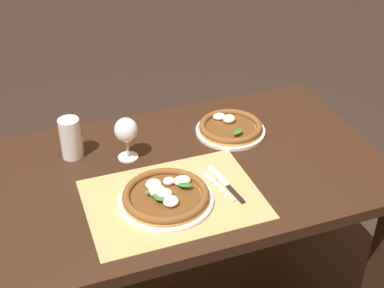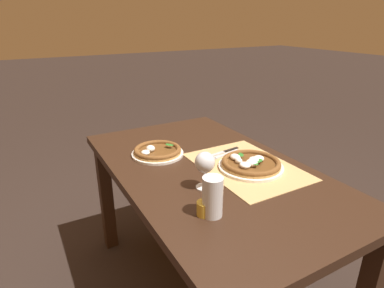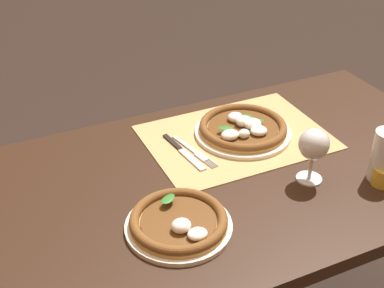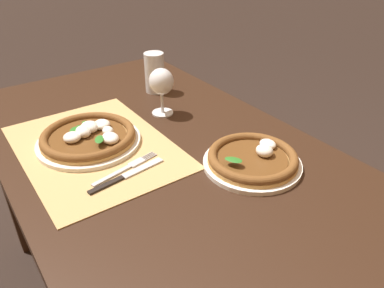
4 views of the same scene
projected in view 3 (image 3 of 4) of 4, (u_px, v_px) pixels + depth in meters
dining_table at (236, 200)px, 1.53m from camera, size 1.38×0.80×0.74m
paper_placemat at (236, 137)px, 1.61m from camera, size 0.53×0.39×0.00m
pizza_near at (243, 128)px, 1.61m from camera, size 0.29×0.29×0.05m
pizza_far at (179, 222)px, 1.26m from camera, size 0.26×0.26×0.05m
wine_glass at (314, 146)px, 1.38m from camera, size 0.08×0.08×0.16m
pint_glass at (384, 157)px, 1.40m from camera, size 0.07×0.07×0.15m
fork at (194, 151)px, 1.54m from camera, size 0.06×0.20×0.00m
knife at (183, 152)px, 1.54m from camera, size 0.04×0.22×0.01m
votive_candle at (383, 177)px, 1.41m from camera, size 0.06×0.06×0.07m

